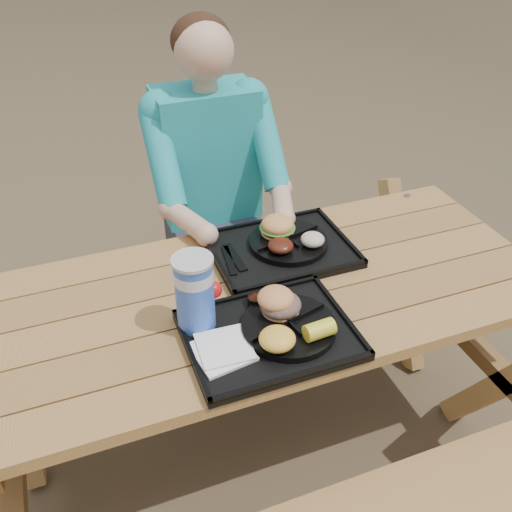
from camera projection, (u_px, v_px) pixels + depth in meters
name	position (u px, v px, depth m)	size (l,w,h in m)	color
ground	(256.00, 446.00, 2.15)	(60.00, 60.00, 0.00)	#999999
picnic_table	(256.00, 377.00, 1.93)	(1.80, 1.49, 0.75)	#999999
tray_near	(269.00, 336.00, 1.54)	(0.45, 0.35, 0.02)	black
tray_far	(281.00, 250.00, 1.87)	(0.45, 0.35, 0.02)	black
plate_near	(289.00, 326.00, 1.54)	(0.26, 0.26, 0.02)	black
plate_far	(288.00, 242.00, 1.88)	(0.26, 0.26, 0.02)	black
napkin_stack	(222.00, 351.00, 1.47)	(0.14, 0.14, 0.02)	white
soda_cup	(195.00, 294.00, 1.51)	(0.10, 0.10, 0.21)	blue
condiment_bbq	(256.00, 301.00, 1.63)	(0.05, 0.05, 0.03)	black
condiment_mustard	(270.00, 296.00, 1.65)	(0.04, 0.04, 0.03)	yellow
sandwich	(281.00, 296.00, 1.55)	(0.11, 0.11, 0.11)	#E89052
mac_cheese	(277.00, 339.00, 1.46)	(0.10, 0.10, 0.05)	yellow
corn_cob	(319.00, 330.00, 1.48)	(0.08, 0.08, 0.05)	yellow
cutlery_far	(235.00, 257.00, 1.82)	(0.03, 0.16, 0.01)	black
burger	(278.00, 221.00, 1.87)	(0.11, 0.11, 0.10)	#E89852
baked_beans	(281.00, 246.00, 1.81)	(0.08, 0.08, 0.04)	#4D1B0F
potato_salad	(313.00, 239.00, 1.83)	(0.08, 0.08, 0.04)	beige
diner	(211.00, 207.00, 2.34)	(0.48, 0.84, 1.28)	teal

